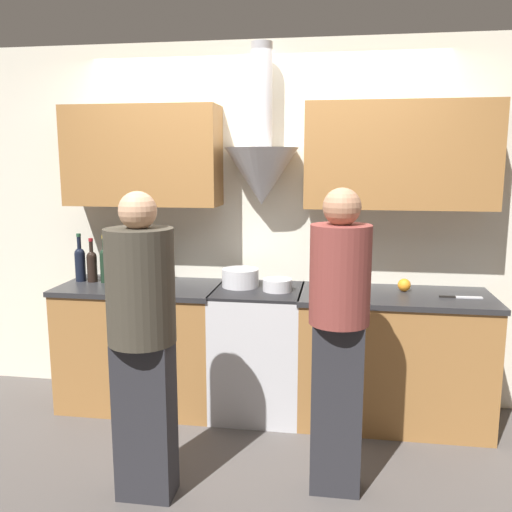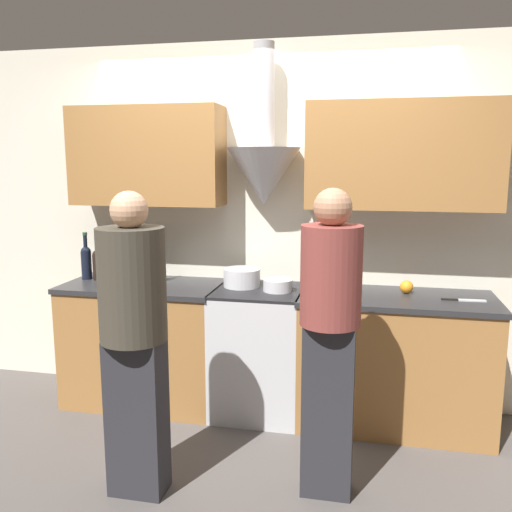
{
  "view_description": "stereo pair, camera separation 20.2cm",
  "coord_description": "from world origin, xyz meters",
  "views": [
    {
      "loc": [
        0.54,
        -3.28,
        1.76
      ],
      "look_at": [
        0.0,
        0.22,
        1.14
      ],
      "focal_mm": 38.0,
      "sensor_mm": 36.0,
      "label": 1
    },
    {
      "loc": [
        0.74,
        -3.25,
        1.76
      ],
      "look_at": [
        0.0,
        0.22,
        1.14
      ],
      "focal_mm": 38.0,
      "sensor_mm": 36.0,
      "label": 2
    }
  ],
  "objects": [
    {
      "name": "stove_range",
      "position": [
        0.0,
        0.32,
        0.45
      ],
      "size": [
        0.6,
        0.6,
        0.89
      ],
      "color": "silver",
      "rests_on": "ground_plane"
    },
    {
      "name": "orange_fruit",
      "position": [
        0.99,
        0.41,
        0.94
      ],
      "size": [
        0.09,
        0.09,
        0.09
      ],
      "color": "orange",
      "rests_on": "counter_right"
    },
    {
      "name": "counter_left",
      "position": [
        -0.86,
        0.32,
        0.45
      ],
      "size": [
        1.13,
        0.62,
        0.89
      ],
      "color": "#9E6B38",
      "rests_on": "ground_plane"
    },
    {
      "name": "wine_bottle_0",
      "position": [
        -1.33,
        0.38,
        1.03
      ],
      "size": [
        0.08,
        0.08,
        0.35
      ],
      "color": "black",
      "rests_on": "counter_left"
    },
    {
      "name": "ground_plane",
      "position": [
        0.0,
        0.0,
        0.0
      ],
      "size": [
        12.0,
        12.0,
        0.0
      ],
      "primitive_type": "plane",
      "color": "#4C4744"
    },
    {
      "name": "wine_bottle_6",
      "position": [
        -0.79,
        0.37,
        1.04
      ],
      "size": [
        0.08,
        0.08,
        0.36
      ],
      "color": "black",
      "rests_on": "counter_left"
    },
    {
      "name": "person_foreground_left",
      "position": [
        -0.44,
        -0.75,
        0.89
      ],
      "size": [
        0.35,
        0.35,
        1.62
      ],
      "color": "#28282D",
      "rests_on": "ground_plane"
    },
    {
      "name": "counter_right",
      "position": [
        0.93,
        0.32,
        0.45
      ],
      "size": [
        1.27,
        0.62,
        0.89
      ],
      "color": "#9E6B38",
      "rests_on": "ground_plane"
    },
    {
      "name": "wine_bottle_3",
      "position": [
        -1.05,
        0.37,
        1.02
      ],
      "size": [
        0.07,
        0.07,
        0.32
      ],
      "color": "black",
      "rests_on": "counter_left"
    },
    {
      "name": "wine_bottle_2",
      "position": [
        -1.14,
        0.37,
        1.03
      ],
      "size": [
        0.07,
        0.07,
        0.34
      ],
      "color": "black",
      "rests_on": "counter_left"
    },
    {
      "name": "stock_pot",
      "position": [
        -0.14,
        0.38,
        0.96
      ],
      "size": [
        0.26,
        0.26,
        0.13
      ],
      "color": "silver",
      "rests_on": "stove_range"
    },
    {
      "name": "chefs_knife",
      "position": [
        1.33,
        0.28,
        0.9
      ],
      "size": [
        0.27,
        0.04,
        0.01
      ],
      "rotation": [
        0.0,
        0.0,
        0.04
      ],
      "color": "silver",
      "rests_on": "counter_right"
    },
    {
      "name": "person_foreground_right",
      "position": [
        0.55,
        -0.56,
        0.91
      ],
      "size": [
        0.31,
        0.31,
        1.64
      ],
      "color": "#28282D",
      "rests_on": "ground_plane"
    },
    {
      "name": "wine_bottle_1",
      "position": [
        -1.24,
        0.37,
        1.02
      ],
      "size": [
        0.07,
        0.07,
        0.32
      ],
      "color": "black",
      "rests_on": "counter_left"
    },
    {
      "name": "wine_bottle_5",
      "position": [
        -0.87,
        0.36,
        1.01
      ],
      "size": [
        0.07,
        0.07,
        0.3
      ],
      "color": "black",
      "rests_on": "counter_left"
    },
    {
      "name": "wine_bottle_4",
      "position": [
        -0.97,
        0.36,
        1.03
      ],
      "size": [
        0.07,
        0.07,
        0.34
      ],
      "color": "black",
      "rests_on": "counter_left"
    },
    {
      "name": "wall_back",
      "position": [
        0.02,
        0.59,
        1.46
      ],
      "size": [
        8.4,
        0.51,
        2.6
      ],
      "color": "silver",
      "rests_on": "ground_plane"
    },
    {
      "name": "mixing_bowl",
      "position": [
        0.14,
        0.3,
        0.93
      ],
      "size": [
        0.2,
        0.2,
        0.08
      ],
      "color": "silver",
      "rests_on": "stove_range"
    }
  ]
}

